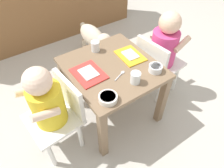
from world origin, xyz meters
TOP-DOWN VIEW (x-y plane):
  - ground_plane at (0.00, 0.00)m, footprint 7.00×7.00m
  - dining_table at (0.00, 0.00)m, footprint 0.53×0.56m
  - seated_child_left at (-0.42, -0.03)m, footprint 0.31×0.31m
  - seated_child_right at (0.42, -0.01)m, footprint 0.31×0.31m
  - dog at (0.24, 0.64)m, footprint 0.16×0.47m
  - food_tray_left at (-0.15, 0.02)m, footprint 0.16×0.20m
  - food_tray_right at (0.15, 0.02)m, footprint 0.15×0.20m
  - water_cup_left at (0.03, -0.19)m, footprint 0.06×0.06m
  - water_cup_right at (0.00, 0.19)m, footprint 0.06×0.06m
  - veggie_bowl_far at (-0.17, -0.21)m, footprint 0.10×0.10m
  - cereal_bowl_left_side at (0.19, -0.18)m, footprint 0.08×0.08m
  - spoon_by_left_tray at (-0.00, -0.09)m, footprint 0.10×0.05m

SIDE VIEW (x-z plane):
  - ground_plane at x=0.00m, z-range 0.00..0.00m
  - dog at x=0.24m, z-range 0.05..0.38m
  - dining_table at x=0.00m, z-range 0.14..0.58m
  - seated_child_left at x=-0.42m, z-range 0.08..0.74m
  - seated_child_right at x=0.42m, z-range 0.08..0.75m
  - spoon_by_left_tray at x=0.00m, z-range 0.44..0.45m
  - food_tray_left at x=-0.15m, z-range 0.44..0.45m
  - food_tray_right at x=0.15m, z-range 0.44..0.45m
  - veggie_bowl_far at x=-0.17m, z-range 0.44..0.47m
  - cereal_bowl_left_side at x=0.19m, z-range 0.44..0.48m
  - water_cup_left at x=0.03m, z-range 0.44..0.50m
  - water_cup_right at x=0.00m, z-range 0.43..0.50m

